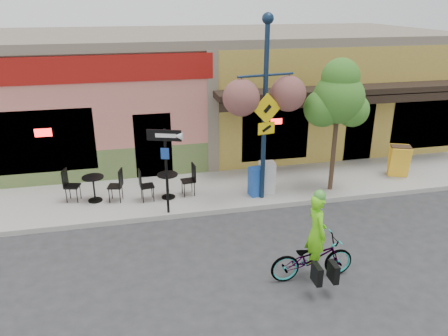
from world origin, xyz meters
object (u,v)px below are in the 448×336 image
object	(u,v)px
building	(217,87)
newspaper_box_blue	(256,182)
one_way_sign	(166,172)
street_tree	(336,126)
lamp_post	(265,112)
bicycle	(312,258)
cyclist_rider	(316,243)
newspaper_box_grey	(267,177)

from	to	relation	value
building	newspaper_box_blue	world-z (taller)	building
one_way_sign	street_tree	distance (m)	5.20
newspaper_box_blue	street_tree	distance (m)	2.89
building	newspaper_box_blue	distance (m)	6.50
building	lamp_post	bearing A→B (deg)	-90.06
one_way_sign	street_tree	size ratio (longest dim) A/B	0.59
building	bicycle	distance (m)	10.52
cyclist_rider	street_tree	distance (m)	4.81
building	street_tree	world-z (taller)	building
bicycle	cyclist_rider	bearing A→B (deg)	-89.48
newspaper_box_blue	building	bearing A→B (deg)	81.28
lamp_post	one_way_sign	bearing A→B (deg)	178.08
bicycle	cyclist_rider	world-z (taller)	cyclist_rider
lamp_post	street_tree	world-z (taller)	lamp_post
lamp_post	newspaper_box_blue	bearing A→B (deg)	115.04
one_way_sign	street_tree	world-z (taller)	street_tree
building	newspaper_box_blue	bearing A→B (deg)	-91.27
building	street_tree	bearing A→B (deg)	-70.46
bicycle	street_tree	world-z (taller)	street_tree
newspaper_box_blue	newspaper_box_grey	bearing A→B (deg)	14.85
bicycle	cyclist_rider	distance (m)	0.38
building	newspaper_box_blue	xyz separation A→B (m)	(-0.14, -6.28, -1.66)
lamp_post	newspaper_box_blue	distance (m)	2.20
building	one_way_sign	bearing A→B (deg)	-112.57
lamp_post	bicycle	bearing A→B (deg)	-100.89
bicycle	lamp_post	world-z (taller)	lamp_post
bicycle	newspaper_box_grey	xyz separation A→B (m)	(0.36, 4.25, 0.14)
newspaper_box_blue	street_tree	world-z (taller)	street_tree
one_way_sign	newspaper_box_blue	bearing A→B (deg)	31.49
building	street_tree	distance (m)	6.76
street_tree	bicycle	bearing A→B (deg)	-120.58
cyclist_rider	street_tree	xyz separation A→B (m)	(2.32, 4.00, 1.32)
newspaper_box_grey	street_tree	xyz separation A→B (m)	(2.01, -0.25, 1.56)
lamp_post	street_tree	xyz separation A→B (m)	(2.27, 0.10, -0.59)
lamp_post	street_tree	distance (m)	2.35
cyclist_rider	one_way_sign	distance (m)	4.52
bicycle	cyclist_rider	size ratio (longest dim) A/B	1.07
bicycle	newspaper_box_blue	xyz separation A→B (m)	(-0.04, 4.09, 0.10)
bicycle	lamp_post	bearing A→B (deg)	-0.91
building	street_tree	size ratio (longest dim) A/B	4.47
newspaper_box_blue	newspaper_box_grey	xyz separation A→B (m)	(0.39, 0.16, 0.04)
building	one_way_sign	size ratio (longest dim) A/B	7.55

